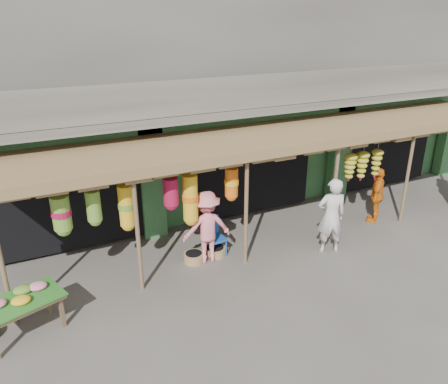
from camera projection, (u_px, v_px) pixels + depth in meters
name	position (u px, v px, depth m)	size (l,w,h in m)	color
ground	(293.00, 244.00, 11.12)	(80.00, 80.00, 0.00)	#514C47
building	(212.00, 84.00, 13.88)	(16.40, 6.80, 7.00)	gray
awning	(274.00, 140.00, 10.73)	(14.00, 2.70, 2.79)	brown
flower_table	(20.00, 301.00, 7.79)	(1.63, 1.27, 0.86)	brown
blue_chair	(213.00, 234.00, 10.51)	(0.50, 0.51, 0.95)	#194EA8
basket_mid	(215.00, 251.00, 10.61)	(0.53, 0.53, 0.20)	olive
basket_right	(194.00, 257.00, 10.32)	(0.48, 0.48, 0.22)	#A6854D
person_front	(331.00, 216.00, 10.46)	(0.70, 0.46, 1.91)	silver
person_vendor	(377.00, 195.00, 12.10)	(0.92, 0.38, 1.58)	orange
person_shopper	(207.00, 227.00, 10.08)	(1.14, 0.65, 1.76)	#E67A83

